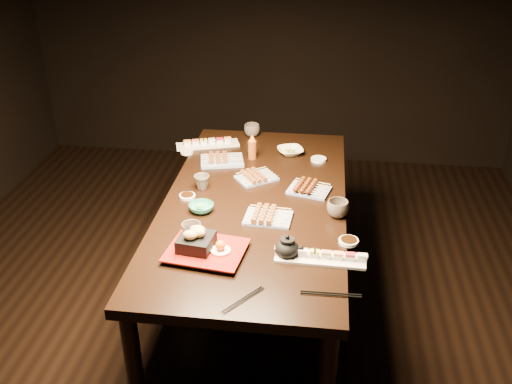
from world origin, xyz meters
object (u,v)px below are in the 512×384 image
yakitori_plate_center (257,175)px  teacup_mid_right (338,209)px  teacup_far_left (202,182)px  dining_table (255,262)px  yakitori_plate_left (222,157)px  condiment_bottle (252,147)px  edamame_bowl_green (201,208)px  teapot (287,246)px  tempura_tray (206,243)px  teacup_far_right (252,130)px  sushi_platter_far (208,142)px  sushi_platter_near (320,255)px  edamame_bowl_cream (290,151)px  yakitori_plate_right (268,214)px  teacup_near_left (192,232)px

yakitori_plate_center → teacup_mid_right: size_ratio=1.95×
teacup_mid_right → teacup_far_left: 0.72m
dining_table → yakitori_plate_left: bearing=109.4°
teacup_mid_right → condiment_bottle: (-0.49, 0.60, 0.03)m
edamame_bowl_green → teapot: bearing=-36.9°
tempura_tray → teacup_far_right: 1.33m
teacup_far_right → condiment_bottle: 0.34m
yakitori_plate_left → teacup_far_left: 0.34m
dining_table → condiment_bottle: (-0.08, 0.49, 0.45)m
dining_table → sushi_platter_far: size_ratio=4.79×
dining_table → sushi_platter_far: bearing=109.5°
teacup_far_left → sushi_platter_near: bearing=-42.4°
edamame_bowl_cream → sushi_platter_far: bearing=173.2°
teacup_far_left → condiment_bottle: (0.21, 0.40, 0.04)m
tempura_tray → condiment_bottle: 0.99m
sushi_platter_far → yakitori_plate_center: size_ratio=1.86×
sushi_platter_far → edamame_bowl_cream: 0.51m
yakitori_plate_left → teacup_far_left: size_ratio=2.97×
dining_table → yakitori_plate_right: (0.09, -0.18, 0.40)m
dining_table → tempura_tray: (-0.15, -0.50, 0.43)m
dining_table → yakitori_plate_center: size_ratio=8.91×
teapot → condiment_bottle: 1.00m
sushi_platter_far → teacup_far_right: teacup_far_right is taller
yakitori_plate_right → edamame_bowl_green: size_ratio=1.81×
yakitori_plate_left → teacup_mid_right: 0.84m
yakitori_plate_right → condiment_bottle: condiment_bottle is taller
yakitori_plate_center → teacup_far_right: (-0.10, 0.60, 0.01)m
yakitori_plate_center → teacup_far_left: size_ratio=2.50×
edamame_bowl_green → teacup_far_right: (0.12, 0.97, 0.02)m
dining_table → teacup_far_right: 0.93m
sushi_platter_near → condiment_bottle: bearing=114.7°
sushi_platter_near → teacup_far_left: 0.85m
yakitori_plate_center → edamame_bowl_cream: 0.38m
edamame_bowl_green → tempura_tray: bearing=-74.9°
dining_table → edamame_bowl_green: size_ratio=14.91×
yakitori_plate_center → condiment_bottle: 0.27m
yakitori_plate_left → teacup_far_right: (0.12, 0.40, 0.01)m
edamame_bowl_green → tempura_tray: (0.10, -0.36, 0.04)m
tempura_tray → teapot: (0.34, 0.03, -0.01)m
yakitori_plate_center → tempura_tray: bearing=-135.0°
sushi_platter_far → teacup_near_left: teacup_near_left is taller
yakitori_plate_right → sushi_platter_far: bearing=123.2°
teacup_mid_right → teacup_far_left: (-0.70, 0.20, -0.00)m
sushi_platter_far → tempura_tray: bearing=83.1°
teacup_near_left → teacup_far_right: bearing=84.9°
teapot → teacup_far_left: bearing=133.6°
yakitori_plate_left → teacup_far_left: bearing=-110.4°
teacup_near_left → tempura_tray: bearing=-50.9°
sushi_platter_far → yakitori_plate_left: (0.13, -0.22, 0.01)m
edamame_bowl_green → yakitori_plate_center: bearing=59.2°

